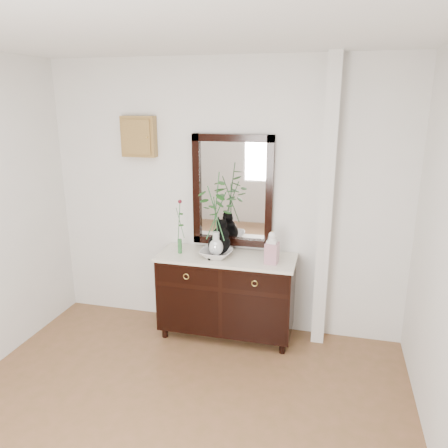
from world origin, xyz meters
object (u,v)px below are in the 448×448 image
(ginger_jar, at_px, (272,247))
(cat, at_px, (219,237))
(sideboard, at_px, (226,292))
(lotus_bowl, at_px, (216,254))

(ginger_jar, bearing_deg, cat, 166.32)
(sideboard, distance_m, ginger_jar, 0.70)
(cat, distance_m, lotus_bowl, 0.17)
(sideboard, xyz_separation_m, cat, (-0.09, 0.06, 0.55))
(lotus_bowl, bearing_deg, ginger_jar, -1.75)
(cat, bearing_deg, ginger_jar, -6.99)
(lotus_bowl, distance_m, ginger_jar, 0.55)
(cat, xyz_separation_m, lotus_bowl, (-0.00, -0.11, -0.13))
(cat, distance_m, ginger_jar, 0.55)
(sideboard, relative_size, lotus_bowl, 4.35)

